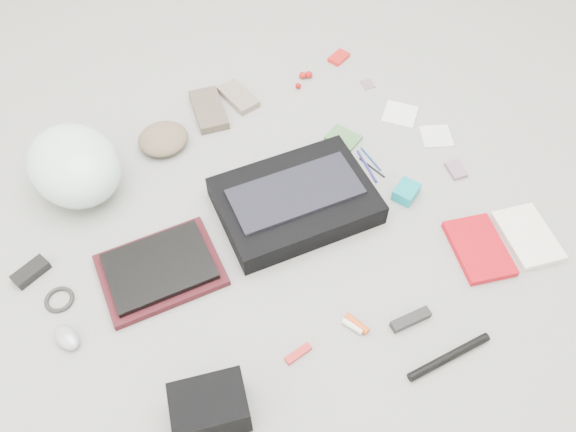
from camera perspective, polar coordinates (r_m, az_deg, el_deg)
ground_plane at (r=1.86m, az=0.00°, el=-0.91°), size 4.00×4.00×0.00m
messenger_bag at (r=1.87m, az=0.74°, el=1.55°), size 0.56×0.45×0.08m
bag_flap at (r=1.83m, az=0.76°, el=2.46°), size 0.45×0.27×0.01m
laptop_sleeve at (r=1.80m, az=-12.81°, el=-5.40°), size 0.40×0.33×0.03m
laptop at (r=1.78m, az=-12.95°, el=-5.02°), size 0.35×0.28×0.02m
bike_helmet at (r=2.01m, az=-20.90°, el=4.85°), size 0.32×0.39×0.22m
beanie at (r=2.12m, az=-12.56°, el=7.67°), size 0.19×0.18×0.06m
mitten_left at (r=2.22m, az=-8.05°, el=10.64°), size 0.17×0.24×0.03m
mitten_right at (r=2.27m, az=-5.07°, el=11.96°), size 0.10×0.18×0.03m
power_brick at (r=1.92m, az=-24.67°, el=-5.19°), size 0.12×0.08×0.03m
cable_coil at (r=1.84m, az=-22.22°, el=-7.86°), size 0.10×0.10×0.01m
mouse at (r=1.76m, az=-21.55°, el=-11.40°), size 0.08×0.11×0.04m
camera_bag at (r=1.54m, az=-7.92°, el=-18.72°), size 0.23×0.19×0.13m
multitool at (r=1.64m, az=1.04°, el=-13.80°), size 0.08×0.02×0.01m
toiletry_tube_white at (r=1.68m, az=6.58°, el=-11.06°), size 0.04×0.07×0.02m
toiletry_tube_orange at (r=1.68m, az=7.00°, el=-10.81°), size 0.04×0.08×0.02m
u_lock at (r=1.71m, az=12.35°, el=-10.23°), size 0.13×0.05×0.03m
bike_pump at (r=1.69m, az=16.05°, el=-13.58°), size 0.27×0.06×0.03m
book_red at (r=1.90m, az=18.83°, el=-3.13°), size 0.23×0.28×0.02m
book_white at (r=1.98m, az=23.15°, el=-1.89°), size 0.22×0.26×0.02m
notepad at (r=2.12m, az=5.66°, el=7.92°), size 0.12×0.14×0.01m
pen_blue at (r=2.04m, az=8.02°, el=5.03°), size 0.05×0.16×0.01m
pen_black at (r=2.04m, az=8.53°, el=4.89°), size 0.02×0.12×0.01m
pen_navy at (r=2.06m, az=8.41°, el=5.76°), size 0.02×0.12×0.01m
accordion_wallet at (r=1.96m, az=11.91°, el=2.41°), size 0.11×0.10×0.04m
card_deck at (r=2.09m, az=16.70°, el=4.51°), size 0.07×0.09×0.01m
napkin_top at (r=2.25m, az=11.30°, el=10.10°), size 0.17×0.17×0.01m
napkin_bottom at (r=2.19m, az=14.82°, el=7.84°), size 0.15×0.15×0.01m
lollipop_a at (r=2.31m, az=1.04°, el=13.09°), size 0.03×0.03×0.02m
lollipop_b at (r=2.36m, az=1.50°, el=14.10°), size 0.04×0.04×0.03m
lollipop_c at (r=2.36m, az=2.14°, el=14.16°), size 0.04×0.04×0.03m
altoids_tin at (r=2.46m, az=5.19°, el=15.74°), size 0.10×0.08×0.02m
stamp_sheet at (r=2.36m, az=8.10°, el=13.12°), size 0.06×0.07×0.00m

